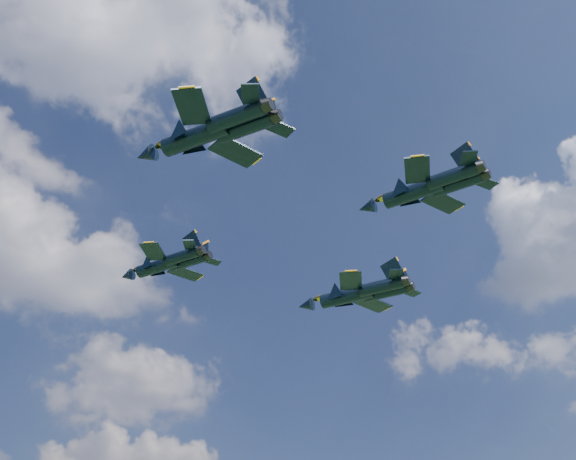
# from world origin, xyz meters

# --- Properties ---
(jet_lead) EXTENTS (11.67, 13.09, 3.39)m
(jet_lead) POSITION_xyz_m (-11.08, 18.52, 58.63)
(jet_lead) COLOR black
(jet_left) EXTENTS (14.43, 15.57, 4.09)m
(jet_left) POSITION_xyz_m (-12.69, -5.86, 60.17)
(jet_left) COLOR black
(jet_right) EXTENTS (13.99, 14.89, 3.93)m
(jet_right) POSITION_xyz_m (12.58, 14.17, 56.59)
(jet_right) COLOR black
(jet_slot) EXTENTS (12.46, 14.62, 3.72)m
(jet_slot) POSITION_xyz_m (11.45, -5.86, 59.45)
(jet_slot) COLOR black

